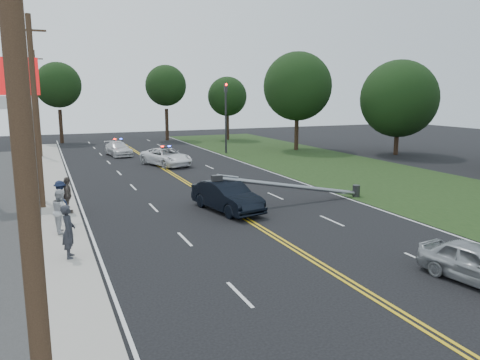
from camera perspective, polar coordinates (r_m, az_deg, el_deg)
name	(u,v)px	position (r m, az deg, el deg)	size (l,w,h in m)	color
ground	(309,258)	(18.10, 8.42, -9.35)	(120.00, 120.00, 0.00)	black
sidewalk	(61,215)	(25.22, -21.01, -4.05)	(1.80, 70.00, 0.12)	#A8A298
grass_verge	(403,184)	(33.78, 19.27, -0.44)	(12.00, 80.00, 0.01)	black
centerline_yellow	(218,201)	(26.77, -2.75, -2.62)	(0.36, 80.00, 0.00)	gold
pylon_sign	(8,95)	(28.51, -26.40, 9.25)	(3.20, 0.35, 8.00)	gray
traffic_signal	(226,112)	(47.73, -1.74, 8.31)	(0.28, 0.41, 7.05)	#2D2D30
fallen_streetlight	(299,187)	(26.55, 7.26, -0.80)	(9.36, 0.44, 1.91)	#2D2D30
utility_pole_near	(26,178)	(6.56, -24.67, 0.27)	(1.60, 0.28, 10.00)	#382619
utility_pole_mid	(36,113)	(26.49, -23.65, 7.46)	(1.60, 0.28, 10.00)	#382619
utility_pole_far	(37,104)	(48.48, -23.49, 8.52)	(1.60, 0.28, 10.00)	#382619
tree_6	(58,85)	(61.38, -21.30, 10.72)	(5.44, 5.44, 9.73)	black
tree_7	(166,86)	(61.55, -9.04, 11.28)	(5.19, 5.19, 9.59)	black
tree_8	(227,97)	(61.56, -1.56, 10.14)	(5.06, 5.06, 8.15)	black
tree_9	(298,86)	(50.82, 7.02, 11.25)	(7.24, 7.24, 10.38)	black
tree_13	(399,99)	(49.05, 18.81, 9.36)	(7.53, 7.53, 9.29)	black
crashed_sedan	(227,196)	(24.48, -1.59, -2.00)	(1.68, 4.81, 1.59)	black
waiting_sedan	(478,264)	(17.28, 27.02, -9.09)	(1.56, 3.87, 1.32)	#9DA1A5
emergency_a	(166,157)	(40.33, -8.99, 2.80)	(2.45, 5.30, 1.47)	white
emergency_b	(118,149)	(47.60, -14.62, 3.70)	(1.88, 4.62, 1.34)	silver
bystander_a	(69,231)	(18.40, -20.17, -5.89)	(0.73, 0.48, 2.00)	#2A2C33
bystander_b	(61,211)	(21.81, -20.96, -3.52)	(0.93, 0.73, 1.92)	silver
bystander_c	(61,197)	(25.12, -21.03, -1.98)	(1.10, 0.63, 1.70)	#161F38
bystander_d	(68,195)	(25.14, -20.28, -1.74)	(1.08, 0.45, 1.85)	#584D46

